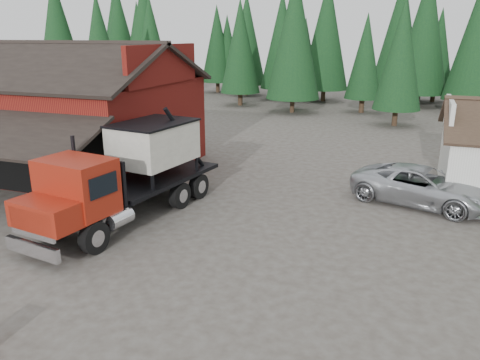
% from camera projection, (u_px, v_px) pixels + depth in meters
% --- Properties ---
extents(ground, '(120.00, 120.00, 0.00)m').
position_uv_depth(ground, '(157.00, 274.00, 15.21)').
color(ground, '#433C34').
rests_on(ground, ground).
extents(red_barn, '(12.80, 13.63, 7.18)m').
position_uv_depth(red_barn, '(73.00, 121.00, 26.90)').
color(red_barn, maroon).
rests_on(red_barn, ground).
extents(conifer_backdrop, '(76.00, 16.00, 16.00)m').
position_uv_depth(conifer_backdrop, '(344.00, 104.00, 52.87)').
color(conifer_backdrop, black).
rests_on(conifer_backdrop, ground).
extents(near_pine_a, '(4.40, 4.40, 11.40)m').
position_uv_depth(near_pine_a, '(100.00, 46.00, 45.64)').
color(near_pine_a, '#382619').
rests_on(near_pine_a, ground).
extents(near_pine_b, '(3.96, 3.96, 10.40)m').
position_uv_depth(near_pine_b, '(401.00, 55.00, 38.39)').
color(near_pine_b, '#382619').
rests_on(near_pine_b, ground).
extents(near_pine_d, '(5.28, 5.28, 13.40)m').
position_uv_depth(near_pine_d, '(294.00, 35.00, 44.81)').
color(near_pine_d, '#382619').
rests_on(near_pine_d, ground).
extents(feed_truck, '(4.05, 10.14, 4.45)m').
position_uv_depth(feed_truck, '(129.00, 171.00, 19.35)').
color(feed_truck, black).
rests_on(feed_truck, ground).
extents(silver_car, '(6.77, 4.54, 1.73)m').
position_uv_depth(silver_car, '(422.00, 186.00, 21.28)').
color(silver_car, '#B3B5BB').
rests_on(silver_car, ground).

